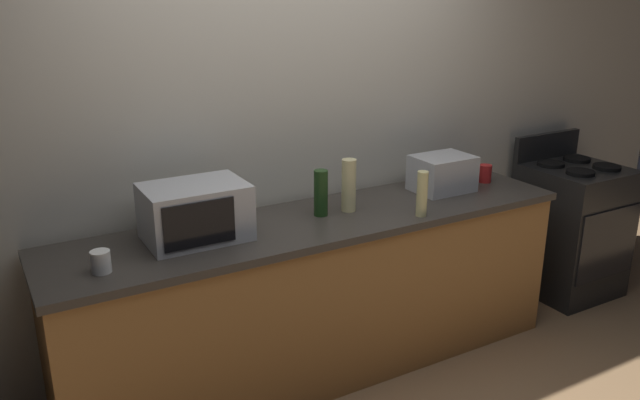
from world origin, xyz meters
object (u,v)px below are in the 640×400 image
(mug_white, at_px, (101,262))
(bottle_wine, at_px, (321,193))
(microwave, at_px, (195,212))
(bottle_vinegar, at_px, (422,194))
(toaster_oven, at_px, (442,173))
(mug_red, at_px, (485,173))
(bottle_hand_soap, at_px, (349,185))
(stove_range, at_px, (570,228))

(mug_white, bearing_deg, bottle_wine, 7.72)
(microwave, relative_size, bottle_vinegar, 1.98)
(bottle_vinegar, height_order, mug_white, bottle_vinegar)
(toaster_oven, relative_size, bottle_wine, 1.38)
(mug_red, bearing_deg, mug_white, -175.60)
(bottle_hand_soap, bearing_deg, mug_red, 1.92)
(stove_range, height_order, bottle_wine, bottle_wine)
(mug_white, bearing_deg, mug_red, 4.40)
(bottle_hand_soap, relative_size, bottle_wine, 1.16)
(bottle_vinegar, distance_m, bottle_hand_soap, 0.39)
(mug_white, bearing_deg, toaster_oven, 5.11)
(bottle_wine, distance_m, mug_red, 1.19)
(stove_range, xyz_separation_m, mug_white, (-3.13, -0.12, 0.49))
(mug_red, distance_m, mug_white, 2.35)
(bottle_vinegar, bearing_deg, bottle_hand_soap, 138.26)
(bottle_hand_soap, bearing_deg, bottle_vinegar, -41.74)
(bottle_wine, height_order, mug_red, bottle_wine)
(stove_range, distance_m, mug_white, 3.17)
(bottle_hand_soap, height_order, mug_red, bottle_hand_soap)
(bottle_vinegar, xyz_separation_m, mug_white, (-1.62, 0.11, -0.07))
(stove_range, distance_m, microwave, 2.72)
(microwave, distance_m, bottle_hand_soap, 0.85)
(bottle_wine, bearing_deg, bottle_hand_soap, -3.88)
(bottle_vinegar, relative_size, mug_white, 2.52)
(stove_range, height_order, mug_white, stove_range)
(stove_range, xyz_separation_m, bottle_wine, (-1.97, 0.04, 0.56))
(bottle_vinegar, xyz_separation_m, bottle_wine, (-0.46, 0.27, 0.00))
(stove_range, relative_size, mug_red, 9.98)
(stove_range, distance_m, bottle_vinegar, 1.63)
(bottle_vinegar, relative_size, mug_red, 2.24)
(bottle_wine, bearing_deg, stove_range, -1.13)
(toaster_oven, xyz_separation_m, bottle_vinegar, (-0.38, -0.29, 0.02))
(toaster_oven, height_order, bottle_wine, bottle_wine)
(toaster_oven, bearing_deg, bottle_wine, -178.53)
(microwave, relative_size, mug_white, 4.99)
(microwave, bearing_deg, toaster_oven, 0.46)
(toaster_oven, height_order, mug_white, toaster_oven)
(stove_range, height_order, bottle_hand_soap, bottle_hand_soap)
(bottle_wine, bearing_deg, toaster_oven, 1.47)
(stove_range, xyz_separation_m, bottle_vinegar, (-1.52, -0.23, 0.56))
(bottle_wine, bearing_deg, bottle_vinegar, -30.65)
(bottle_hand_soap, relative_size, mug_red, 2.64)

